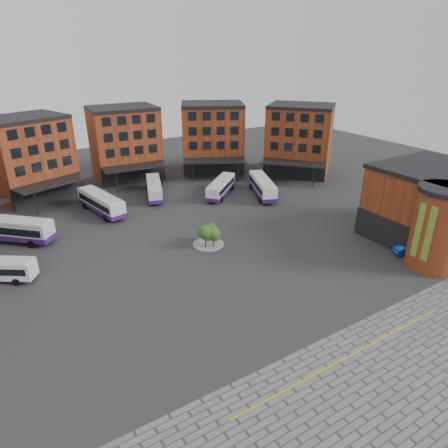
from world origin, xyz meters
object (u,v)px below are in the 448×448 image
bus_e (221,187)px  blue_car (409,250)px  bus_b (11,229)px  bus_c (101,203)px  bus_d (154,188)px  tree_island (210,234)px  bus_f (262,186)px

bus_e → blue_car: bearing=-25.3°
bus_e → blue_car: size_ratio=2.42×
bus_b → blue_car: (44.89, -32.34, -1.22)m
bus_c → bus_e: size_ratio=1.25×
bus_d → bus_e: 12.37m
bus_b → bus_d: 25.33m
bus_d → blue_car: size_ratio=2.75×
tree_island → bus_b: size_ratio=0.40×
tree_island → bus_c: bearing=114.7°
bus_f → bus_d: bearing=173.3°
tree_island → bus_d: (1.25, 22.80, -0.28)m
bus_b → bus_c: bearing=-31.4°
tree_island → bus_b: (-23.23, 16.30, -0.04)m
blue_car → bus_e: bearing=37.8°
bus_b → bus_f: size_ratio=0.93×
bus_e → blue_car: 34.37m
bus_e → bus_f: (6.57, -4.02, 0.14)m
bus_d → bus_f: size_ratio=0.93×
bus_c → bus_d: bearing=2.7°
tree_island → bus_c: 22.21m
bus_d → bus_e: (10.92, -5.82, -0.01)m
tree_island → blue_car: size_ratio=1.11×
bus_c → blue_car: (30.95, -36.22, -1.14)m
bus_b → bus_f: (41.97, -3.34, -0.10)m
bus_d → bus_f: (17.49, -9.84, 0.13)m
bus_b → bus_f: 42.11m
bus_b → bus_e: 35.41m
bus_b → bus_d: bearing=-32.0°
bus_b → bus_f: bearing=-51.5°
bus_b → bus_c: 14.47m
bus_e → blue_car: (9.49, -33.02, -0.97)m
blue_car → bus_c: bearing=62.3°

